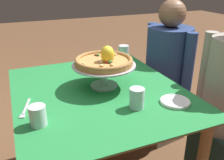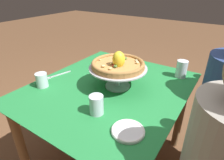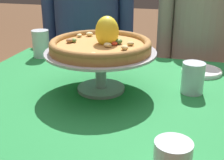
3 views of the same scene
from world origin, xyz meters
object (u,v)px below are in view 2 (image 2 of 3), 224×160
Objects in this scene: pizza_stand at (118,73)px; water_glass_side_right at (96,106)px; dinner_fork at (57,75)px; water_glass_back_left at (181,70)px; water_glass_front_right at (42,81)px; side_plate at (128,131)px; pizza at (118,64)px.

water_glass_side_right is at bearing 10.92° from pizza_stand.
water_glass_back_left is at bearing 122.47° from dinner_fork.
water_glass_side_right reaches higher than water_glass_front_right.
side_plate is (0.74, -0.04, -0.05)m from water_glass_back_left.
pizza reaches higher than pizza_stand.
water_glass_back_left is at bearing 132.16° from water_glass_front_right.
pizza_stand is at bearing 103.10° from dinner_fork.
pizza_stand is 0.45m from side_plate.
pizza is at bearing 122.95° from water_glass_front_right.
pizza reaches higher than side_plate.
water_glass_side_right is 1.12× the size of water_glass_front_right.
water_glass_back_left is 0.65× the size of dinner_fork.
water_glass_front_right is 0.60× the size of side_plate.
pizza_stand is 3.92× the size of water_glass_front_right.
water_glass_front_right is 0.76× the size of water_glass_back_left.
side_plate is at bearing -3.06° from water_glass_back_left.
dinner_fork is at bearing -77.18° from pizza.
pizza_stand reaches higher than side_plate.
pizza is 1.75× the size of dinner_fork.
dinner_fork is at bearing -107.51° from side_plate.
pizza_stand is 1.11× the size of pizza.
pizza_stand is 0.06m from pizza.
water_glass_front_right is at bearing 15.05° from dinner_fork.
water_glass_back_left is (-0.39, 0.31, -0.11)m from pizza.
water_glass_front_right is at bearing -47.84° from water_glass_back_left.
water_glass_side_right is 0.22m from side_plate.
water_glass_back_left is 0.79× the size of side_plate.
dinner_fork is at bearing -76.90° from pizza_stand.
pizza is at bearing -141.64° from side_plate.
water_glass_back_left reaches higher than water_glass_front_right.
water_glass_back_left is 0.74m from side_plate.
water_glass_back_left reaches higher than side_plate.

